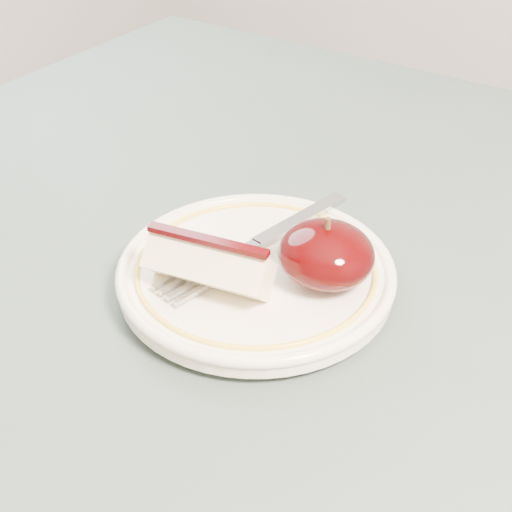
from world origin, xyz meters
The scene contains 5 objects.
table centered at (0.00, 0.00, 0.66)m, with size 0.90×0.90×0.75m.
plate centered at (0.00, -0.01, 0.76)m, with size 0.20×0.20×0.02m.
apple_half centered at (0.05, 0.00, 0.79)m, with size 0.07×0.06×0.05m.
apple_wedge centered at (-0.01, -0.05, 0.79)m, with size 0.09×0.05×0.04m.
fork centered at (-0.01, 0.01, 0.77)m, with size 0.06×0.18×0.00m.
Camera 1 is at (0.23, -0.35, 1.07)m, focal length 50.00 mm.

